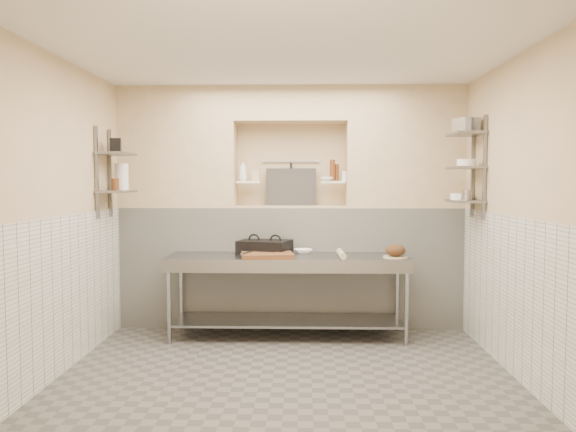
{
  "coord_description": "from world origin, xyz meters",
  "views": [
    {
      "loc": [
        0.15,
        -4.87,
        1.7
      ],
      "look_at": [
        -0.01,
        0.9,
        1.35
      ],
      "focal_mm": 35.0,
      "sensor_mm": 36.0,
      "label": 1
    }
  ],
  "objects_px": {
    "rolling_pin": "(341,254)",
    "bowl_alcove": "(327,179)",
    "mixing_bowl": "(303,251)",
    "bread_loaf": "(395,250)",
    "prep_table": "(288,279)",
    "cutting_board": "(267,255)",
    "jug_left": "(122,177)",
    "panini_press": "(265,247)",
    "bottle_soap": "(243,171)"
  },
  "relations": [
    {
      "from": "rolling_pin",
      "to": "bowl_alcove",
      "type": "relative_size",
      "value": 3.0
    },
    {
      "from": "bowl_alcove",
      "to": "jug_left",
      "type": "distance_m",
      "value": 2.31
    },
    {
      "from": "prep_table",
      "to": "bowl_alcove",
      "type": "relative_size",
      "value": 17.02
    },
    {
      "from": "bread_loaf",
      "to": "bottle_soap",
      "type": "bearing_deg",
      "value": 158.95
    },
    {
      "from": "panini_press",
      "to": "bowl_alcove",
      "type": "distance_m",
      "value": 1.09
    },
    {
      "from": "panini_press",
      "to": "bread_loaf",
      "type": "height_order",
      "value": "panini_press"
    },
    {
      "from": "bowl_alcove",
      "to": "jug_left",
      "type": "bearing_deg",
      "value": -167.84
    },
    {
      "from": "prep_table",
      "to": "bottle_soap",
      "type": "height_order",
      "value": "bottle_soap"
    },
    {
      "from": "rolling_pin",
      "to": "bowl_alcove",
      "type": "height_order",
      "value": "bowl_alcove"
    },
    {
      "from": "panini_press",
      "to": "bottle_soap",
      "type": "distance_m",
      "value": 0.97
    },
    {
      "from": "rolling_pin",
      "to": "jug_left",
      "type": "distance_m",
      "value": 2.53
    },
    {
      "from": "panini_press",
      "to": "cutting_board",
      "type": "bearing_deg",
      "value": -63.91
    },
    {
      "from": "cutting_board",
      "to": "panini_press",
      "type": "bearing_deg",
      "value": 98.67
    },
    {
      "from": "prep_table",
      "to": "cutting_board",
      "type": "bearing_deg",
      "value": -143.91
    },
    {
      "from": "mixing_bowl",
      "to": "bread_loaf",
      "type": "bearing_deg",
      "value": -18.31
    },
    {
      "from": "mixing_bowl",
      "to": "bottle_soap",
      "type": "bearing_deg",
      "value": 155.34
    },
    {
      "from": "cutting_board",
      "to": "rolling_pin",
      "type": "xyz_separation_m",
      "value": [
        0.78,
        0.07,
        0.01
      ]
    },
    {
      "from": "panini_press",
      "to": "bread_loaf",
      "type": "xyz_separation_m",
      "value": [
        1.41,
        -0.31,
        0.0
      ]
    },
    {
      "from": "mixing_bowl",
      "to": "jug_left",
      "type": "relative_size",
      "value": 0.71
    },
    {
      "from": "cutting_board",
      "to": "bottle_soap",
      "type": "relative_size",
      "value": 2.24
    },
    {
      "from": "prep_table",
      "to": "bottle_soap",
      "type": "xyz_separation_m",
      "value": [
        -0.54,
        0.53,
        1.19
      ]
    },
    {
      "from": "bread_loaf",
      "to": "jug_left",
      "type": "distance_m",
      "value": 3.07
    },
    {
      "from": "mixing_bowl",
      "to": "bowl_alcove",
      "type": "height_order",
      "value": "bowl_alcove"
    },
    {
      "from": "rolling_pin",
      "to": "bowl_alcove",
      "type": "bearing_deg",
      "value": 102.23
    },
    {
      "from": "prep_table",
      "to": "bowl_alcove",
      "type": "xyz_separation_m",
      "value": [
        0.44,
        0.53,
        1.09
      ]
    },
    {
      "from": "panini_press",
      "to": "bread_loaf",
      "type": "relative_size",
      "value": 3.03
    },
    {
      "from": "prep_table",
      "to": "jug_left",
      "type": "distance_m",
      "value": 2.14
    },
    {
      "from": "panini_press",
      "to": "bowl_alcove",
      "type": "height_order",
      "value": "bowl_alcove"
    },
    {
      "from": "bread_loaf",
      "to": "bottle_soap",
      "type": "xyz_separation_m",
      "value": [
        -1.69,
        0.65,
        0.85
      ]
    },
    {
      "from": "cutting_board",
      "to": "bowl_alcove",
      "type": "bearing_deg",
      "value": 46.37
    },
    {
      "from": "panini_press",
      "to": "bowl_alcove",
      "type": "relative_size",
      "value": 4.18
    },
    {
      "from": "prep_table",
      "to": "jug_left",
      "type": "bearing_deg",
      "value": 178.69
    },
    {
      "from": "panini_press",
      "to": "jug_left",
      "type": "xyz_separation_m",
      "value": [
        -1.56,
        -0.15,
        0.78
      ]
    },
    {
      "from": "cutting_board",
      "to": "bread_loaf",
      "type": "bearing_deg",
      "value": 1.49
    },
    {
      "from": "mixing_bowl",
      "to": "jug_left",
      "type": "bearing_deg",
      "value": -175.34
    },
    {
      "from": "cutting_board",
      "to": "bowl_alcove",
      "type": "height_order",
      "value": "bowl_alcove"
    },
    {
      "from": "panini_press",
      "to": "mixing_bowl",
      "type": "bearing_deg",
      "value": 19.7
    },
    {
      "from": "cutting_board",
      "to": "bottle_soap",
      "type": "xyz_separation_m",
      "value": [
        -0.33,
        0.68,
        0.91
      ]
    },
    {
      "from": "panini_press",
      "to": "rolling_pin",
      "type": "height_order",
      "value": "panini_press"
    },
    {
      "from": "cutting_board",
      "to": "bread_loaf",
      "type": "distance_m",
      "value": 1.36
    },
    {
      "from": "prep_table",
      "to": "bottle_soap",
      "type": "relative_size",
      "value": 10.79
    },
    {
      "from": "prep_table",
      "to": "bottle_soap",
      "type": "distance_m",
      "value": 1.41
    },
    {
      "from": "panini_press",
      "to": "cutting_board",
      "type": "distance_m",
      "value": 0.35
    },
    {
      "from": "mixing_bowl",
      "to": "bread_loaf",
      "type": "relative_size",
      "value": 0.97
    },
    {
      "from": "panini_press",
      "to": "bottle_soap",
      "type": "height_order",
      "value": "bottle_soap"
    },
    {
      "from": "cutting_board",
      "to": "jug_left",
      "type": "bearing_deg",
      "value": 173.03
    },
    {
      "from": "prep_table",
      "to": "cutting_board",
      "type": "xyz_separation_m",
      "value": [
        -0.21,
        -0.15,
        0.28
      ]
    },
    {
      "from": "mixing_bowl",
      "to": "jug_left",
      "type": "distance_m",
      "value": 2.16
    },
    {
      "from": "cutting_board",
      "to": "jug_left",
      "type": "distance_m",
      "value": 1.82
    },
    {
      "from": "bottle_soap",
      "to": "jug_left",
      "type": "bearing_deg",
      "value": -159.1
    }
  ]
}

